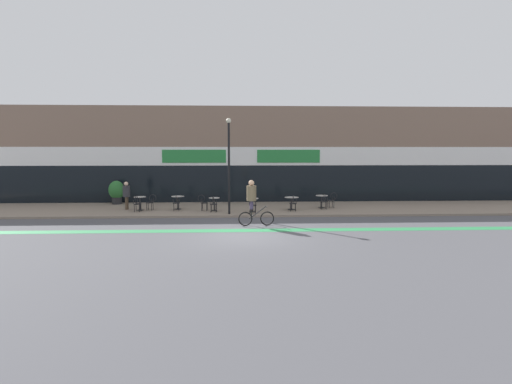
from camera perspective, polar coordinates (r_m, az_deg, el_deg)
name	(u,v)px	position (r m, az deg, el deg)	size (l,w,h in m)	color
ground_plane	(244,236)	(16.44, -1.75, -6.27)	(120.00, 120.00, 0.00)	#4C4C51
sidewalk_slab	(242,209)	(23.56, -1.99, -2.42)	(40.00, 5.50, 0.12)	gray
storefront_facade	(241,155)	(28.04, -2.10, 5.27)	(40.00, 4.06, 6.35)	#7F6656
bike_lane_stripe	(244,230)	(17.51, -1.80, -5.51)	(36.00, 0.70, 0.01)	#2D844C
bistro_table_0	(140,201)	(23.43, -16.25, -1.19)	(0.66, 0.66, 0.78)	black
bistro_table_1	(178,200)	(23.33, -11.12, -1.11)	(0.72, 0.72, 0.76)	black
bistro_table_2	(214,202)	(22.52, -5.98, -1.36)	(0.61, 0.61, 0.73)	black
bistro_table_3	(252,202)	(21.94, -0.51, -1.46)	(0.68, 0.68, 0.76)	black
bistro_table_4	(292,201)	(22.80, 5.12, -1.23)	(0.79, 0.79, 0.73)	black
bistro_table_5	(322,199)	(23.79, 9.37, -0.98)	(0.71, 0.71, 0.74)	black
cafe_chair_0_near	(137,203)	(22.84, -16.63, -1.46)	(0.44, 0.59, 0.90)	black
cafe_chair_0_side	(151,201)	(23.29, -14.75, -1.27)	(0.59, 0.43, 0.90)	black
cafe_chair_1_near	(176,202)	(22.72, -11.32, -1.37)	(0.45, 0.60, 0.90)	black
cafe_chair_2_near	(213,203)	(21.90, -6.10, -1.56)	(0.43, 0.59, 0.90)	black
cafe_chair_2_side	(203,201)	(22.57, -7.57, -1.35)	(0.59, 0.43, 0.90)	black
cafe_chair_3_near	(253,204)	(21.32, -0.48, -1.72)	(0.45, 0.60, 0.90)	black
cafe_chair_4_near	(293,202)	(22.19, 5.32, -1.45)	(0.43, 0.59, 0.90)	black
cafe_chair_5_near	(324,200)	(23.18, 9.69, -1.19)	(0.41, 0.58, 0.90)	black
cafe_chair_5_side	(332,199)	(23.93, 10.83, -1.00)	(0.59, 0.43, 0.90)	black
planter_pot	(117,191)	(26.65, -19.29, 0.08)	(0.98, 0.98, 1.48)	#232326
lamp_post	(229,159)	(21.02, -3.89, 4.72)	(0.26, 0.26, 5.04)	black
cyclist_0	(252,199)	(18.40, -0.50, -0.98)	(1.68, 0.53, 2.13)	black
pedestrian_near_end	(126,193)	(23.97, -18.02, -0.14)	(0.41, 0.41, 1.59)	#4C3D2D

